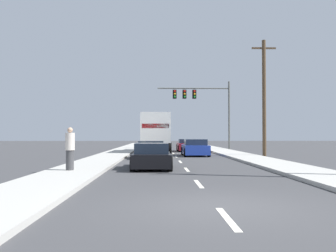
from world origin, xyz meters
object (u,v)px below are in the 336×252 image
Objects in this scene: car_black at (152,157)px; car_blue at (195,148)px; pedestrian_near_corner at (70,149)px; car_tan at (151,150)px; traffic_signal_mast at (197,99)px; box_truck at (156,131)px; car_maroon at (187,146)px; utility_pole_mid at (264,96)px.

car_black is 1.05× the size of car_blue.
car_black is 2.43× the size of pedestrian_near_corner.
car_black reaches higher than car_tan.
traffic_signal_mast is at bearing 78.66° from car_black.
box_truck reaches higher than car_tan.
box_truck reaches higher than car_blue.
traffic_signal_mast is (4.70, 14.51, 4.98)m from car_tan.
car_tan is at bearing -92.31° from box_truck.
traffic_signal_mast reaches higher than car_maroon.
car_blue is 0.47× the size of utility_pole_mid.
car_maroon is at bearing 120.06° from utility_pole_mid.
car_blue is 14.38m from pedestrian_near_corner.
traffic_signal_mast reaches higher than car_blue.
box_truck is at bearing 79.14° from pedestrian_near_corner.
box_truck reaches higher than car_black.
car_blue is at bearing 73.62° from car_black.
car_maroon is (3.28, 10.43, 0.03)m from car_tan.
pedestrian_near_corner is (-6.42, -20.77, 0.46)m from car_maroon.
pedestrian_near_corner is at bearing -106.89° from car_tan.
car_tan is 9.38m from utility_pole_mid.
traffic_signal_mast is at bearing 70.70° from car_maroon.
pedestrian_near_corner is at bearing -107.17° from car_maroon.
car_blue is 0.51× the size of traffic_signal_mast.
car_blue is at bearing 37.49° from car_tan.
utility_pole_mid is at bearing -36.59° from box_truck.
utility_pole_mid reaches higher than traffic_signal_mast.
utility_pole_mid reaches higher than pedestrian_near_corner.
box_truck is 4.67× the size of pedestrian_near_corner.
utility_pole_mid is (5.06, -0.85, 3.88)m from car_blue.
box_truck is 2.02× the size of car_blue.
car_black is 18.75m from car_maroon.
car_tan is at bearing 91.26° from car_black.
box_truck is at bearing -136.76° from car_maroon.
traffic_signal_mast is at bearing 72.03° from car_tan.
pedestrian_near_corner is (-3.45, -17.98, -0.96)m from box_truck.
car_blue reaches higher than car_black.
car_tan is 1.05× the size of car_maroon.
car_black reaches higher than car_maroon.
box_truck is 1.04× the size of traffic_signal_mast.
car_black is at bearing -90.47° from box_truck.
utility_pole_mid reaches higher than car_black.
utility_pole_mid is (8.35, 1.67, 3.93)m from car_tan.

